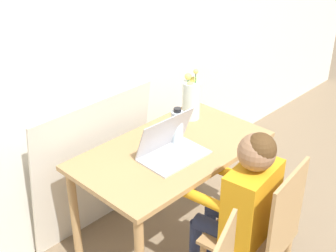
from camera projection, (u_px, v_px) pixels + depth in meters
name	position (u px, v px, depth m)	size (l,w,h in m)	color
wall_back	(108.00, 36.00, 2.87)	(6.40, 0.05, 2.50)	white
dining_table	(172.00, 163.00, 2.77)	(1.16, 0.66, 0.72)	tan
chair_occupied	(261.00, 237.00, 2.44)	(0.45, 0.45, 0.91)	tan
person_seated	(244.00, 198.00, 2.41)	(0.39, 0.46, 1.06)	orange
laptop	(170.00, 147.00, 2.63)	(0.38, 0.26, 0.24)	#B2B2B7
flower_vase	(191.00, 99.00, 2.99)	(0.12, 0.12, 0.34)	silver
water_bottle	(177.00, 127.00, 2.72)	(0.07, 0.07, 0.23)	silver
cardboard_panel	(93.00, 167.00, 2.98)	(0.89, 0.15, 0.97)	silver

